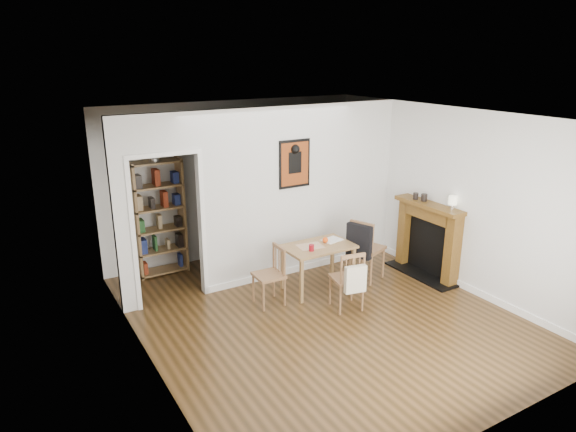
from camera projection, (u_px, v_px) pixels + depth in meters
ground at (320, 314)px, 6.82m from camera, size 5.20×5.20×0.00m
room_shell at (277, 196)px, 7.58m from camera, size 5.20×5.20×5.20m
dining_table at (318, 251)px, 7.38m from camera, size 1.00×0.63×0.68m
chair_left at (269, 276)px, 6.98m from camera, size 0.43×0.43×0.83m
chair_right at (366, 248)px, 7.75m from camera, size 0.67×0.62×0.97m
chair_front at (347, 279)px, 6.86m from camera, size 0.50×0.54×0.85m
bookshelf at (159, 219)px, 7.85m from camera, size 0.76×0.30×1.81m
fireplace at (428, 237)px, 7.89m from camera, size 0.45×1.25×1.16m
red_glass at (311, 248)px, 7.14m from camera, size 0.07×0.07×0.09m
orange_fruit at (325, 240)px, 7.45m from camera, size 0.08×0.08×0.08m
placemat at (310, 246)px, 7.32m from camera, size 0.39×0.31×0.00m
notebook at (332, 240)px, 7.55m from camera, size 0.32×0.26×0.01m
mantel_lamp at (453, 201)px, 7.37m from camera, size 0.12×0.12×0.20m
ceramic_jar_a at (424, 198)px, 7.80m from camera, size 0.09×0.09×0.11m
ceramic_jar_b at (416, 196)px, 7.89m from camera, size 0.08×0.08×0.10m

